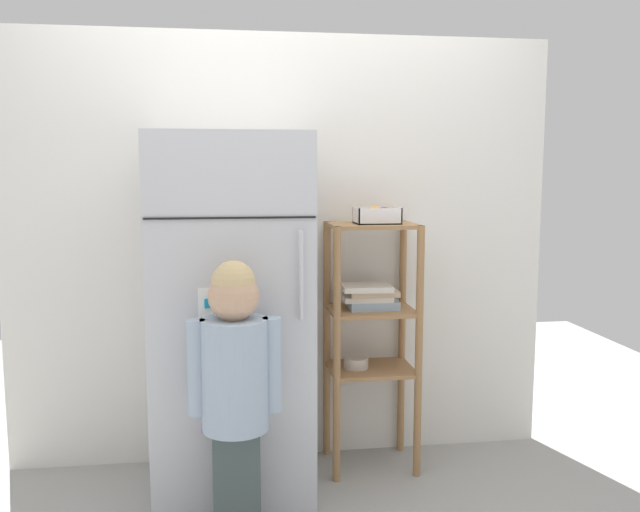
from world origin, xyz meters
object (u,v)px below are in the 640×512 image
Objects in this scene: refrigerator at (232,316)px; fruit_bin at (377,216)px; child_standing at (235,373)px; pantry_shelf_unit at (370,317)px.

fruit_bin is at bearing 10.05° from refrigerator.
pantry_shelf_unit reaches higher than child_standing.
pantry_shelf_unit is 0.49m from fruit_bin.
child_standing is at bearing -138.61° from pantry_shelf_unit.
pantry_shelf_unit is at bearing 145.00° from fruit_bin.
fruit_bin reaches higher than pantry_shelf_unit.
pantry_shelf_unit is (0.67, 0.14, -0.06)m from refrigerator.
fruit_bin is at bearing 39.54° from child_standing.
refrigerator is 7.80× the size of fruit_bin.
child_standing is at bearing -89.40° from refrigerator.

